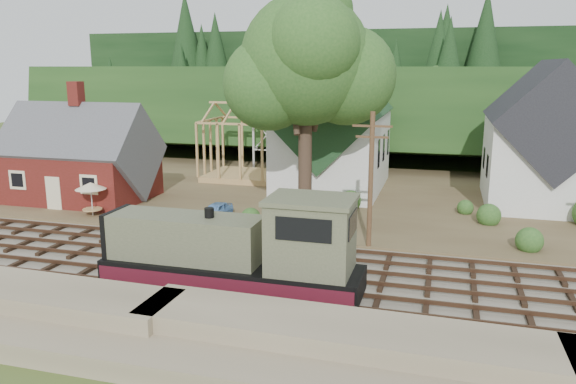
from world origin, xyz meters
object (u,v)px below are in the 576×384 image
(car_blue, at_px, (216,211))
(patio_set, at_px, (91,187))
(car_green, at_px, (20,193))
(locomotive, at_px, (240,253))

(car_blue, height_order, patio_set, patio_set)
(car_blue, xyz_separation_m, car_green, (-16.70, 0.99, 0.01))
(locomotive, height_order, car_green, locomotive)
(patio_set, bearing_deg, car_green, 162.87)
(car_blue, bearing_deg, car_green, -176.12)
(locomotive, distance_m, patio_set, 17.59)
(car_green, xyz_separation_m, patio_set, (8.11, -2.50, 1.43))
(locomotive, relative_size, car_blue, 3.77)
(car_green, bearing_deg, locomotive, -125.45)
(locomotive, xyz_separation_m, car_blue, (-6.00, 11.33, -1.28))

